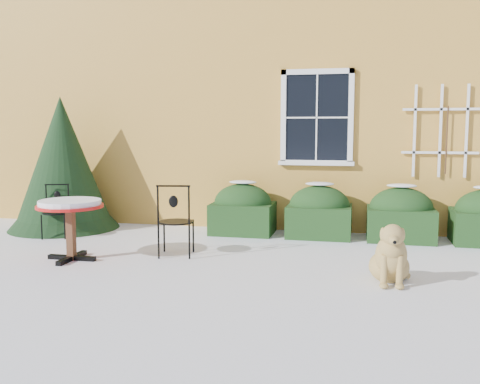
% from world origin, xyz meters
% --- Properties ---
extents(ground, '(80.00, 80.00, 0.00)m').
position_xyz_m(ground, '(0.00, 0.00, 0.00)').
color(ground, white).
rests_on(ground, ground).
extents(house, '(12.40, 8.40, 6.40)m').
position_xyz_m(house, '(0.00, 7.00, 3.22)').
color(house, gold).
rests_on(house, ground).
extents(hedge_row, '(4.95, 0.80, 0.91)m').
position_xyz_m(hedge_row, '(1.65, 2.55, 0.40)').
color(hedge_row, black).
rests_on(hedge_row, ground).
extents(evergreen_shrub, '(1.95, 1.95, 2.36)m').
position_xyz_m(evergreen_shrub, '(-3.55, 2.30, 0.95)').
color(evergreen_shrub, black).
rests_on(evergreen_shrub, ground).
extents(bistro_table, '(0.89, 0.89, 0.83)m').
position_xyz_m(bistro_table, '(-2.18, 0.19, 0.69)').
color(bistro_table, black).
rests_on(bistro_table, ground).
extents(patio_chair_near, '(0.53, 0.53, 1.02)m').
position_xyz_m(patio_chair_near, '(-0.86, 0.72, 0.51)').
color(patio_chair_near, black).
rests_on(patio_chair_near, ground).
extents(patio_chair_far, '(0.49, 0.49, 0.87)m').
position_xyz_m(patio_chair_far, '(-3.25, 1.56, 0.44)').
color(patio_chair_far, black).
rests_on(patio_chair_far, ground).
extents(dog, '(0.50, 0.83, 0.74)m').
position_xyz_m(dog, '(2.01, -0.02, 0.30)').
color(dog, tan).
rests_on(dog, ground).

